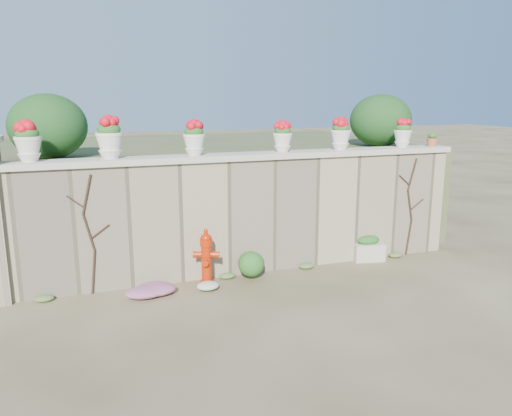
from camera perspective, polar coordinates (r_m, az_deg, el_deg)
name	(u,v)px	position (r m, az deg, el deg)	size (l,w,h in m)	color
ground	(289,308)	(7.49, 3.80, -11.39)	(80.00, 80.00, 0.00)	#4C3F26
stone_wall	(249,216)	(8.77, -0.81, -0.89)	(8.00, 0.40, 2.00)	#968664
wall_cap	(249,156)	(8.58, -0.83, 5.95)	(8.10, 0.52, 0.10)	#B9AD9C
raised_fill	(205,186)	(11.78, -5.90, 2.52)	(9.00, 6.00, 2.00)	#384C23
back_shrub_left	(48,127)	(9.28, -22.69, 8.59)	(1.30, 1.30, 1.10)	#143814
back_shrub_right	(381,121)	(11.14, 14.05, 9.68)	(1.30, 1.30, 1.10)	#143814
vine_left	(90,233)	(8.10, -18.46, -2.73)	(0.60, 0.04, 1.91)	black
vine_right	(410,205)	(10.09, 17.22, 0.28)	(0.60, 0.04, 1.91)	black
fire_hydrant	(206,258)	(8.20, -5.69, -5.65)	(0.42, 0.30, 0.96)	#B52206
planter_box	(368,249)	(9.74, 12.69, -4.57)	(0.63, 0.44, 0.48)	#B9AD9C
green_shrub	(255,261)	(8.51, -0.11, -6.13)	(0.66, 0.59, 0.62)	#1E5119
magenta_clump	(151,289)	(8.07, -11.92, -9.01)	(0.82, 0.55, 0.22)	#D029A8
white_flowers	(204,286)	(8.08, -5.96, -8.85)	(0.54, 0.43, 0.20)	white
urn_pot_0	(28,142)	(8.11, -24.62, 6.91)	(0.38, 0.38, 0.60)	silver
urn_pot_1	(109,138)	(8.10, -16.42, 7.69)	(0.41, 0.41, 0.65)	silver
urn_pot_2	(194,138)	(8.29, -7.09, 7.90)	(0.36, 0.36, 0.56)	silver
urn_pot_3	(283,137)	(8.78, 3.05, 8.12)	(0.34, 0.34, 0.53)	silver
urn_pot_4	(341,134)	(9.28, 9.66, 8.33)	(0.37, 0.37, 0.57)	silver
urn_pot_5	(403,133)	(10.01, 16.43, 8.17)	(0.34, 0.34, 0.53)	silver
terracotta_pot	(432,140)	(10.44, 19.47, 7.33)	(0.21, 0.21, 0.25)	#AD5835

